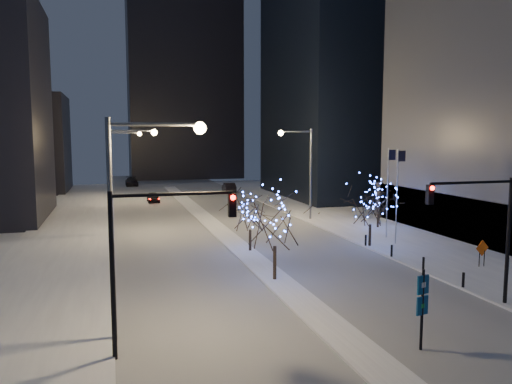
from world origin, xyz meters
name	(u,v)px	position (x,y,z in m)	size (l,w,h in m)	color
ground	(337,333)	(0.00, 0.00, 0.00)	(160.00, 160.00, 0.00)	white
road	(204,217)	(0.00, 35.00, 0.01)	(20.00, 130.00, 0.02)	#9EA3AC
median	(212,224)	(0.00, 30.00, 0.07)	(2.00, 80.00, 0.15)	white
east_sidewalk	(391,234)	(15.00, 20.00, 0.07)	(10.00, 90.00, 0.15)	white
west_sidewalk	(59,255)	(-14.00, 20.00, 0.07)	(8.00, 90.00, 0.15)	white
filler_west_far	(9,144)	(-26.00, 70.00, 8.00)	(18.00, 16.00, 16.00)	black
horizon_block	(184,83)	(6.00, 92.00, 21.00)	(24.00, 14.00, 42.00)	black
street_lamp_w_near	(135,197)	(-8.94, 2.00, 6.50)	(4.40, 0.56, 10.00)	#595E66
street_lamp_w_mid	(123,166)	(-8.94, 27.00, 6.50)	(4.40, 0.56, 10.00)	#595E66
street_lamp_w_far	(119,156)	(-8.94, 52.00, 6.50)	(4.40, 0.56, 10.00)	#595E66
street_lamp_east	(303,162)	(10.08, 30.00, 6.45)	(3.90, 0.56, 10.00)	#595E66
traffic_signal_west	(151,244)	(-8.44, 0.00, 4.76)	(5.26, 0.43, 7.00)	black
traffic_signal_east	(485,221)	(8.94, 1.00, 4.76)	(5.26, 0.43, 7.00)	black
flagpoles	(393,187)	(13.37, 17.25, 4.80)	(1.35, 2.60, 8.00)	silver
bollards	(407,257)	(10.20, 10.00, 0.60)	(0.16, 12.16, 0.90)	black
car_near	(153,197)	(-4.45, 50.07, 0.69)	(1.63, 4.06, 1.38)	black
car_mid	(229,188)	(8.43, 58.64, 0.82)	(1.74, 4.98, 1.64)	black
car_far	(132,182)	(-6.41, 74.84, 0.80)	(2.23, 5.49, 1.59)	black
holiday_tree_median_near	(275,219)	(-0.15, 8.79, 4.05)	(4.86, 4.86, 6.03)	black
holiday_tree_median_far	(250,213)	(0.50, 16.98, 3.17)	(4.08, 4.08, 4.65)	black
holiday_tree_plaza_near	(371,203)	(10.50, 15.87, 3.75)	(6.17, 6.17, 5.78)	black
holiday_tree_plaza_far	(379,201)	(15.51, 23.27, 2.83)	(4.68, 4.68, 4.29)	black
wayfinding_sign	(422,301)	(2.67, -2.72, 2.19)	(0.63, 0.23, 3.57)	black
construction_sign	(482,250)	(14.70, 7.73, 1.28)	(1.14, 0.18, 1.88)	black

